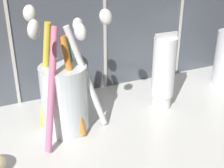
# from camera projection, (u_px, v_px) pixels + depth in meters

# --- Properties ---
(sink_counter) EXTENTS (0.65, 0.30, 0.02)m
(sink_counter) POSITION_uv_depth(u_px,v_px,m) (132.00, 131.00, 0.48)
(sink_counter) COLOR silver
(sink_counter) RESTS_ON ground
(toothbrush_cup) EXTENTS (0.13, 0.10, 0.19)m
(toothbrush_cup) POSITION_uv_depth(u_px,v_px,m) (65.00, 94.00, 0.45)
(toothbrush_cup) COLOR silver
(toothbrush_cup) RESTS_ON sink_counter
(toothpaste_tube) EXTENTS (0.04, 0.04, 0.13)m
(toothpaste_tube) POSITION_uv_depth(u_px,v_px,m) (164.00, 72.00, 0.51)
(toothpaste_tube) COLOR white
(toothpaste_tube) RESTS_ON sink_counter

